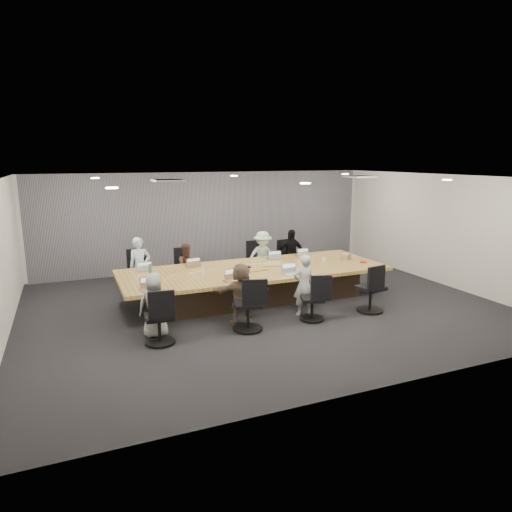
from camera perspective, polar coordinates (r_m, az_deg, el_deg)
name	(u,v)px	position (r m, az deg, el deg)	size (l,w,h in m)	color
floor	(263,306)	(10.12, 0.88, -6.27)	(10.00, 8.00, 0.00)	black
ceiling	(263,177)	(9.60, 0.93, 9.79)	(10.00, 8.00, 0.00)	white
wall_back	(209,221)	(13.48, -5.93, 4.44)	(10.00, 2.80, 0.00)	beige
wall_front	(382,294)	(6.40, 15.42, -4.61)	(10.00, 2.80, 0.00)	beige
wall_right	(442,230)	(12.60, 22.27, 3.05)	(8.00, 2.80, 0.00)	beige
curtain	(210,221)	(13.40, -5.83, 4.39)	(9.80, 0.04, 2.80)	slate
conference_table	(254,283)	(10.44, -0.21, -3.38)	(6.00, 2.20, 0.74)	#342518
chair_0	(138,275)	(11.44, -14.50, -2.28)	(0.57, 0.57, 0.84)	black
chair_1	(184,272)	(11.65, -8.95, -2.01)	(0.51, 0.51, 0.75)	black
chair_2	(257,264)	(12.25, 0.17, -0.98)	(0.56, 0.56, 0.82)	black
chair_3	(285,262)	(12.59, 3.61, -0.77)	(0.52, 0.52, 0.77)	black
chair_4	(159,321)	(8.20, -12.02, -7.95)	(0.56, 0.56, 0.83)	black
chair_5	(248,308)	(8.62, -1.02, -6.53)	(0.59, 0.59, 0.87)	black
chair_6	(312,302)	(9.21, 7.03, -5.77)	(0.51, 0.51, 0.75)	black
chair_7	(371,292)	(9.94, 14.13, -4.34)	(0.59, 0.59, 0.87)	black
person_0	(140,267)	(11.03, -14.31, -1.31)	(0.51, 0.33, 1.40)	silver
laptop_0	(144,270)	(10.49, -13.87, -1.69)	(0.32, 0.22, 0.02)	#B2B2B7
person_1	(188,267)	(11.27, -8.56, -1.37)	(0.57, 0.44, 1.17)	#4B2F26
laptop_1	(193,265)	(10.71, -7.86, -1.16)	(0.33, 0.23, 0.02)	#8C6647
person_2	(263,257)	(11.88, 0.83, -0.11)	(0.87, 0.50, 1.34)	#ABC1A9
laptop_2	(271,258)	(11.37, 1.93, -0.28)	(0.33, 0.22, 0.02)	#B2B2B7
person_3	(291,254)	(12.22, 4.35, 0.21)	(0.79, 0.33, 1.35)	black
laptop_3	(300,256)	(11.73, 5.58, 0.06)	(0.31, 0.21, 0.02)	#B2B2B7
person_4	(155,305)	(8.46, -12.52, -6.01)	(0.59, 0.38, 1.20)	#979B97
laptop_4	(149,289)	(8.94, -13.21, -4.06)	(0.35, 0.24, 0.02)	#8C6647
person_5	(241,294)	(8.88, -1.86, -4.74)	(1.15, 0.36, 1.23)	brown
laptop_5	(232,280)	(9.34, -3.07, -3.06)	(0.31, 0.21, 0.02)	#8C6647
person_6	(304,285)	(9.43, 6.02, -3.64)	(0.47, 0.31, 1.28)	#AFAFAF
laptop_6	(292,274)	(9.87, 4.51, -2.24)	(0.35, 0.24, 0.02)	#B2B2B7
bottle_green_left	(150,270)	(9.99, -13.07, -1.67)	(0.07, 0.07, 0.25)	#3C764B
bottle_green_right	(307,262)	(10.46, 6.45, -0.78)	(0.07, 0.07, 0.26)	#3C764B
bottle_clear	(203,269)	(9.94, -6.69, -1.65)	(0.06, 0.06, 0.20)	silver
cup_white_far	(254,266)	(10.41, -0.27, -1.24)	(0.07, 0.07, 0.09)	white
cup_white_near	(324,260)	(11.09, 8.48, -0.49)	(0.09, 0.09, 0.11)	white
mug_brown	(156,277)	(9.64, -12.34, -2.55)	(0.09, 0.09, 0.11)	brown
mic_left	(236,273)	(9.92, -2.53, -2.09)	(0.16, 0.11, 0.03)	black
mic_right	(247,267)	(10.42, -1.13, -1.40)	(0.16, 0.11, 0.03)	black
stapler	(246,271)	(10.04, -1.21, -1.84)	(0.15, 0.04, 0.06)	black
canvas_bag	(346,256)	(11.48, 11.18, -0.06)	(0.27, 0.17, 0.15)	gray
snack_packet	(363,262)	(11.24, 13.26, -0.70)	(0.16, 0.11, 0.04)	red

